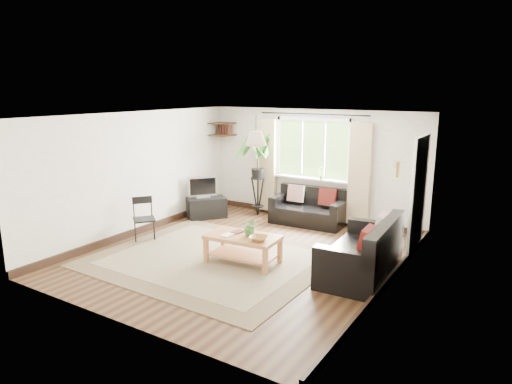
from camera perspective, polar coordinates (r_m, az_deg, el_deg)
The scene contains 24 objects.
floor at distance 7.99m, azimuth -1.53°, elevation -7.91°, with size 5.50×5.50×0.00m, color black.
ceiling at distance 7.49m, azimuth -1.65°, elevation 9.54°, with size 5.50×5.50×0.00m, color white.
wall_back at distance 10.01m, azimuth 7.16°, elevation 3.37°, with size 5.00×0.02×2.40m, color beige.
wall_front at distance 5.64m, azimuth -17.26°, elevation -4.55°, with size 5.00×0.02×2.40m, color beige.
wall_left at distance 9.24m, azimuth -14.62°, elevation 2.27°, with size 0.02×5.50×2.40m, color beige.
wall_right at distance 6.64m, azimuth 16.72°, elevation -1.93°, with size 0.02×5.50×2.40m, color beige.
rug at distance 7.85m, azimuth -5.52°, elevation -8.27°, with size 3.76×3.22×0.02m, color #B8B08E.
window at distance 9.93m, azimuth 7.12°, elevation 5.33°, with size 2.50×0.16×2.16m, color white, non-canonical shape.
door at distance 8.30m, azimuth 19.60°, elevation -0.65°, with size 0.06×0.96×2.06m, color silver.
corner_shelf at distance 10.85m, azimuth -4.24°, elevation 7.84°, with size 0.50×0.50×0.34m, color black, non-canonical shape.
pendant_lamp at distance 7.85m, azimuth 0.00°, elevation 7.14°, with size 0.36×0.36×0.54m, color beige, non-canonical shape.
wall_sconce at distance 6.83m, azimuth 17.12°, elevation 3.08°, with size 0.12×0.12×0.28m, color beige, non-canonical shape.
sofa_back at distance 9.74m, azimuth 6.56°, elevation -1.92°, with size 1.54×0.77×0.72m, color black, non-canonical shape.
sofa_right at distance 7.24m, azimuth 12.97°, elevation -6.93°, with size 0.90×1.79×0.84m, color black, non-canonical shape.
coffee_table at distance 7.55m, azimuth -1.64°, elevation -7.20°, with size 1.19×0.65×0.49m, color #996132, non-canonical shape.
table_plant at distance 7.42m, azimuth -0.73°, elevation -4.32°, with size 0.28×0.24×0.31m, color #33702D.
bowl at distance 7.22m, azimuth 0.34°, elevation -5.81°, with size 0.29×0.29×0.07m, color #9E6D36.
book_a at distance 7.53m, azimuth -4.08°, elevation -5.27°, with size 0.15×0.21×0.02m, color white.
book_b at distance 7.69m, azimuth -2.74°, elevation -4.85°, with size 0.16×0.21×0.02m, color #522720.
tv_stand at distance 10.25m, azimuth -6.19°, elevation -1.95°, with size 0.84×0.47×0.45m, color black.
tv at distance 10.20m, azimuth -6.68°, elevation 0.69°, with size 0.64×0.21×0.49m, color #A5A5AA, non-canonical shape.
palm_stand at distance 10.23m, azimuth 0.22°, elevation 2.23°, with size 0.74×0.74×1.89m, color black, non-canonical shape.
folding_chair at distance 8.83m, azimuth -13.81°, elevation -3.44°, with size 0.43×0.43×0.83m, color black, non-canonical shape.
sill_plant at distance 9.83m, azimuth 8.16°, elevation 2.37°, with size 0.14×0.10×0.27m, color #2D6023.
Camera 1 is at (4.14, -6.22, 2.83)m, focal length 32.00 mm.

